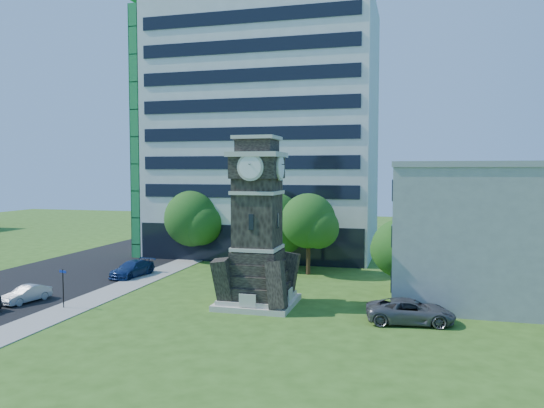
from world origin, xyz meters
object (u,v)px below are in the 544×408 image
(park_bench, at_px, (239,301))
(street_sign, at_px, (63,284))
(car_street_north, at_px, (132,269))
(car_east_lot, at_px, (410,311))
(clock_tower, at_px, (257,233))
(car_street_mid, at_px, (26,294))

(park_bench, bearing_deg, street_sign, -147.84)
(car_street_north, distance_m, car_east_lot, 26.40)
(clock_tower, height_order, park_bench, clock_tower)
(car_street_mid, relative_size, street_sign, 1.32)
(clock_tower, relative_size, car_street_north, 2.44)
(clock_tower, relative_size, street_sign, 4.36)
(clock_tower, height_order, street_sign, clock_tower)
(park_bench, height_order, street_sign, street_sign)
(car_street_mid, bearing_deg, car_street_north, 87.34)
(car_street_north, relative_size, park_bench, 2.87)
(clock_tower, height_order, car_east_lot, clock_tower)
(car_east_lot, xyz_separation_m, park_bench, (-11.85, 0.95, -0.30))
(car_east_lot, relative_size, park_bench, 3.20)
(car_street_north, bearing_deg, park_bench, -22.77)
(car_east_lot, height_order, street_sign, street_sign)
(clock_tower, bearing_deg, car_street_mid, -167.70)
(clock_tower, xyz_separation_m, car_street_mid, (-16.82, -3.67, -4.67))
(car_street_mid, height_order, park_bench, car_street_mid)
(park_bench, relative_size, street_sign, 0.62)
(clock_tower, distance_m, park_bench, 5.02)
(street_sign, bearing_deg, clock_tower, 34.28)
(street_sign, bearing_deg, car_street_mid, -176.40)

